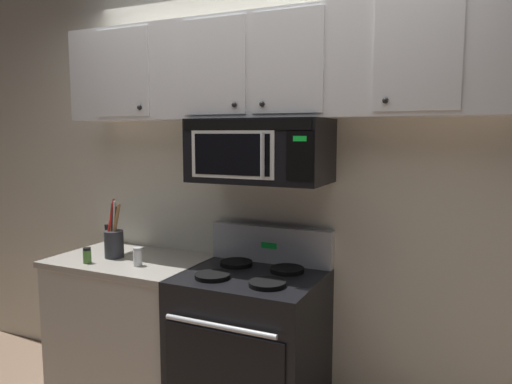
% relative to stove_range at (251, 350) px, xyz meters
% --- Properties ---
extents(back_wall, '(5.20, 0.10, 2.70)m').
position_rel_stove_range_xyz_m(back_wall, '(0.00, 0.37, 0.88)').
color(back_wall, silver).
rests_on(back_wall, ground_plane).
extents(stove_range, '(0.76, 0.69, 1.12)m').
position_rel_stove_range_xyz_m(stove_range, '(0.00, 0.00, 0.00)').
color(stove_range, black).
rests_on(stove_range, ground_plane).
extents(over_range_microwave, '(0.76, 0.43, 0.35)m').
position_rel_stove_range_xyz_m(over_range_microwave, '(-0.00, 0.12, 1.11)').
color(over_range_microwave, black).
extents(upper_cabinets, '(2.50, 0.36, 0.55)m').
position_rel_stove_range_xyz_m(upper_cabinets, '(-0.00, 0.15, 1.56)').
color(upper_cabinets, silver).
extents(counter_segment, '(0.93, 0.65, 0.90)m').
position_rel_stove_range_xyz_m(counter_segment, '(-0.84, 0.01, -0.02)').
color(counter_segment, '#BCB7AD').
rests_on(counter_segment, ground_plane).
extents(utensil_crock_charcoal, '(0.12, 0.12, 0.37)m').
position_rel_stove_range_xyz_m(utensil_crock_charcoal, '(-0.93, -0.03, 0.54)').
color(utensil_crock_charcoal, '#2D2D33').
rests_on(utensil_crock_charcoal, counter_segment).
extents(salt_shaker, '(0.05, 0.05, 0.11)m').
position_rel_stove_range_xyz_m(salt_shaker, '(-0.68, -0.12, 0.49)').
color(salt_shaker, white).
rests_on(salt_shaker, counter_segment).
extents(pepper_mill, '(0.05, 0.05, 0.16)m').
position_rel_stove_range_xyz_m(pepper_mill, '(-1.14, 0.15, 0.51)').
color(pepper_mill, black).
rests_on(pepper_mill, counter_segment).
extents(spice_jar, '(0.05, 0.05, 0.09)m').
position_rel_stove_range_xyz_m(spice_jar, '(-0.99, -0.20, 0.48)').
color(spice_jar, '#4C7F33').
rests_on(spice_jar, counter_segment).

